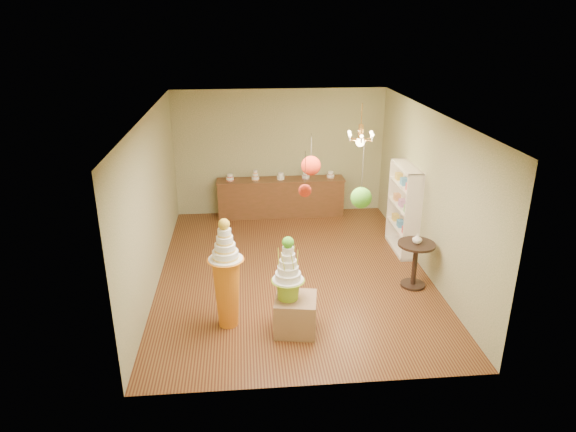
{
  "coord_description": "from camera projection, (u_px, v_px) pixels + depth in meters",
  "views": [
    {
      "loc": [
        -0.89,
        -8.69,
        4.55
      ],
      "look_at": [
        -0.1,
        0.0,
        1.14
      ],
      "focal_mm": 32.0,
      "sensor_mm": 36.0,
      "label": 1
    }
  ],
  "objects": [
    {
      "name": "pedestal_orange",
      "position": [
        227.0,
        283.0,
        7.85
      ],
      "size": [
        0.61,
        0.61,
        1.79
      ],
      "rotation": [
        0.0,
        0.0,
        0.21
      ],
      "color": "orange",
      "rests_on": "floor"
    },
    {
      "name": "wall_front",
      "position": [
        320.0,
        285.0,
        6.23
      ],
      "size": [
        5.0,
        0.04,
        3.0
      ],
      "primitive_type": "cube",
      "color": "tan",
      "rests_on": "ground"
    },
    {
      "name": "pedestal_green",
      "position": [
        288.0,
        293.0,
        7.73
      ],
      "size": [
        0.54,
        0.54,
        1.58
      ],
      "rotation": [
        0.0,
        0.0,
        -0.16
      ],
      "color": "#87AC26",
      "rests_on": "floor"
    },
    {
      "name": "floor",
      "position": [
        293.0,
        271.0,
        9.79
      ],
      "size": [
        6.5,
        6.5,
        0.0
      ],
      "primitive_type": "plane",
      "color": "#5C3319",
      "rests_on": "ground"
    },
    {
      "name": "pom_red_left",
      "position": [
        311.0,
        166.0,
        7.43
      ],
      "size": [
        0.29,
        0.29,
        0.62
      ],
      "color": "#454032",
      "rests_on": "ceiling"
    },
    {
      "name": "wall_back",
      "position": [
        280.0,
        153.0,
        12.26
      ],
      "size": [
        5.0,
        0.04,
        3.0
      ],
      "primitive_type": "cube",
      "color": "tan",
      "rests_on": "ground"
    },
    {
      "name": "pom_red_right",
      "position": [
        305.0,
        190.0,
        6.48
      ],
      "size": [
        0.16,
        0.16,
        0.6
      ],
      "color": "#454032",
      "rests_on": "ceiling"
    },
    {
      "name": "shelving_unit",
      "position": [
        404.0,
        209.0,
        10.4
      ],
      "size": [
        0.33,
        1.2,
        1.8
      ],
      "color": "white",
      "rests_on": "floor"
    },
    {
      "name": "vase",
      "position": [
        417.0,
        239.0,
        8.93
      ],
      "size": [
        0.22,
        0.22,
        0.17
      ],
      "primitive_type": "imported",
      "rotation": [
        0.0,
        0.0,
        -0.38
      ],
      "color": "white",
      "rests_on": "round_table"
    },
    {
      "name": "chandelier",
      "position": [
        360.0,
        139.0,
        9.99
      ],
      "size": [
        0.74,
        0.74,
        0.85
      ],
      "rotation": [
        0.0,
        0.0,
        0.37
      ],
      "color": "#D3934A",
      "rests_on": "ceiling"
    },
    {
      "name": "sideboard",
      "position": [
        281.0,
        197.0,
        12.37
      ],
      "size": [
        3.04,
        0.54,
        1.16
      ],
      "color": "brown",
      "rests_on": "floor"
    },
    {
      "name": "ceiling",
      "position": [
        294.0,
        114.0,
        8.7
      ],
      "size": [
        6.5,
        6.5,
        0.0
      ],
      "primitive_type": "plane",
      "rotation": [
        3.14,
        0.0,
        0.0
      ],
      "color": "silver",
      "rests_on": "ground"
    },
    {
      "name": "round_table",
      "position": [
        415.0,
        259.0,
        9.07
      ],
      "size": [
        0.86,
        0.86,
        0.84
      ],
      "rotation": [
        0.0,
        0.0,
        -0.42
      ],
      "color": "black",
      "rests_on": "floor"
    },
    {
      "name": "pom_green_mid",
      "position": [
        361.0,
        198.0,
        7.19
      ],
      "size": [
        0.3,
        0.3,
        0.98
      ],
      "color": "#454032",
      "rests_on": "ceiling"
    },
    {
      "name": "wall_right",
      "position": [
        428.0,
        193.0,
        9.45
      ],
      "size": [
        0.04,
        6.5,
        3.0
      ],
      "primitive_type": "cube",
      "color": "tan",
      "rests_on": "ground"
    },
    {
      "name": "burlap_riser",
      "position": [
        296.0,
        314.0,
        7.86
      ],
      "size": [
        0.72,
        0.72,
        0.57
      ],
      "primitive_type": "cube",
      "rotation": [
        0.0,
        0.0,
        -0.17
      ],
      "color": "#987353",
      "rests_on": "floor"
    },
    {
      "name": "wall_left",
      "position": [
        152.0,
        201.0,
        9.03
      ],
      "size": [
        0.04,
        6.5,
        3.0
      ],
      "primitive_type": "cube",
      "color": "tan",
      "rests_on": "ground"
    }
  ]
}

